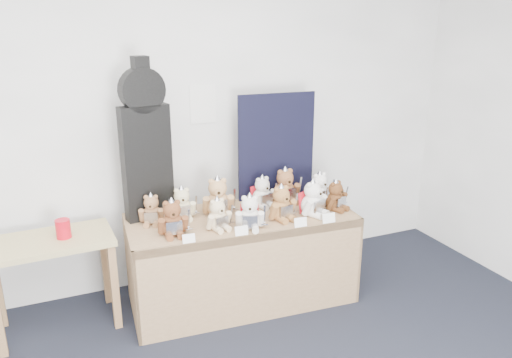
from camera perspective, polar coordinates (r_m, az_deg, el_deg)
name	(u,v)px	position (r m, az deg, el deg)	size (l,w,h in m)	color
room_shell	(203,104)	(3.93, -6.08, 8.51)	(6.00, 6.00, 6.00)	white
display_table	(244,238)	(3.68, -1.34, -6.79)	(1.70, 0.80, 0.69)	#886545
side_table	(52,256)	(3.67, -22.32, -8.11)	(0.83, 0.48, 0.67)	#A08A56
guitar_case	(146,142)	(3.57, -12.51, 4.13)	(0.36, 0.17, 1.15)	black
navy_board	(276,147)	(3.94, 2.35, 3.73)	(0.63, 0.02, 0.84)	black
red_cup	(63,229)	(3.58, -21.17, -5.33)	(0.10, 0.10, 0.13)	red
teddy_front_far_left	(173,219)	(3.37, -9.51, -4.57)	(0.23, 0.19, 0.28)	brown
teddy_front_left	(218,215)	(3.43, -4.36, -4.17)	(0.21, 0.18, 0.25)	beige
teddy_front_centre	(250,214)	(3.43, -0.71, -3.97)	(0.22, 0.21, 0.27)	silver
teddy_front_right	(282,204)	(3.58, 2.95, -2.90)	(0.24, 0.21, 0.29)	#9F6C3C
teddy_front_far_right	(313,200)	(3.68, 6.53, -2.36)	(0.25, 0.24, 0.30)	white
teddy_front_end	(336,197)	(3.81, 9.12, -2.01)	(0.21, 0.20, 0.26)	brown
teddy_back_left	(182,205)	(3.64, -8.43, -2.90)	(0.22, 0.18, 0.26)	beige
teddy_back_centre_left	(218,198)	(3.66, -4.37, -2.22)	(0.26, 0.24, 0.32)	tan
teddy_back_centre_right	(263,193)	(3.83, 0.76, -1.62)	(0.23, 0.20, 0.27)	silver
teddy_back_right	(285,187)	(3.91, 3.37, -0.95)	(0.25, 0.20, 0.31)	#8E5C39
teddy_back_end	(320,189)	(3.93, 7.31, -1.17)	(0.23, 0.20, 0.28)	white
teddy_back_far_left	(152,211)	(3.59, -11.85, -3.55)	(0.20, 0.19, 0.24)	#9A6D48
entry_card_a	(189,239)	(3.27, -7.69, -6.76)	(0.08, 0.00, 0.06)	white
entry_card_b	(241,231)	(3.35, -1.67, -5.93)	(0.09, 0.00, 0.06)	white
entry_card_c	(301,222)	(3.49, 5.12, -4.95)	(0.09, 0.00, 0.07)	white
entry_card_d	(329,218)	(3.58, 8.32, -4.44)	(0.10, 0.00, 0.07)	white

